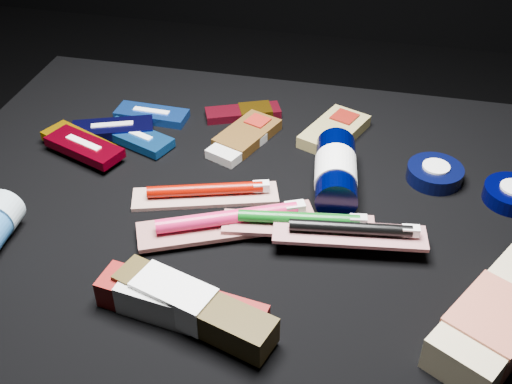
# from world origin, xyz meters

# --- Properties ---
(ground) EXTENTS (3.00, 3.00, 0.00)m
(ground) POSITION_xyz_m (0.00, 0.00, 0.00)
(ground) COLOR black
(ground) RESTS_ON ground
(cloth_table) EXTENTS (0.98, 0.78, 0.40)m
(cloth_table) POSITION_xyz_m (0.00, 0.00, 0.20)
(cloth_table) COLOR black
(cloth_table) RESTS_ON ground
(luna_bar_0) EXTENTS (0.13, 0.05, 0.02)m
(luna_bar_0) POSITION_xyz_m (-0.21, 0.20, 0.41)
(luna_bar_0) COLOR #1541A0
(luna_bar_0) RESTS_ON cloth_table
(luna_bar_1) EXTENTS (0.14, 0.09, 0.02)m
(luna_bar_1) POSITION_xyz_m (-0.21, 0.12, 0.41)
(luna_bar_1) COLOR #144E9A
(luna_bar_1) RESTS_ON cloth_table
(luna_bar_2) EXTENTS (0.14, 0.09, 0.02)m
(luna_bar_2) POSITION_xyz_m (-0.26, 0.13, 0.41)
(luna_bar_2) COLOR black
(luna_bar_2) RESTS_ON cloth_table
(luna_bar_3) EXTENTS (0.14, 0.10, 0.02)m
(luna_bar_3) POSITION_xyz_m (-0.29, 0.08, 0.42)
(luna_bar_3) COLOR #C88701
(luna_bar_3) RESTS_ON cloth_table
(luna_bar_4) EXTENTS (0.14, 0.09, 0.02)m
(luna_bar_4) POSITION_xyz_m (-0.28, 0.07, 0.42)
(luna_bar_4) COLOR maroon
(luna_bar_4) RESTS_ON cloth_table
(clif_bar_0) EXTENTS (0.10, 0.13, 0.02)m
(clif_bar_0) POSITION_xyz_m (-0.03, 0.18, 0.41)
(clif_bar_0) COLOR #4B2F10
(clif_bar_0) RESTS_ON cloth_table
(clif_bar_1) EXTENTS (0.09, 0.11, 0.02)m
(clif_bar_1) POSITION_xyz_m (-0.04, 0.14, 0.41)
(clif_bar_1) COLOR silver
(clif_bar_1) RESTS_ON cloth_table
(clif_bar_2) EXTENTS (0.11, 0.15, 0.02)m
(clif_bar_2) POSITION_xyz_m (0.11, 0.22, 0.41)
(clif_bar_2) COLOR olive
(clif_bar_2) RESTS_ON cloth_table
(power_bar) EXTENTS (0.14, 0.09, 0.02)m
(power_bar) POSITION_xyz_m (-0.05, 0.25, 0.41)
(power_bar) COLOR maroon
(power_bar) RESTS_ON cloth_table
(lotion_bottle) EXTENTS (0.08, 0.20, 0.06)m
(lotion_bottle) POSITION_xyz_m (0.12, 0.07, 0.43)
(lotion_bottle) COLOR black
(lotion_bottle) RESTS_ON cloth_table
(cream_tin_upper) EXTENTS (0.08, 0.08, 0.03)m
(cream_tin_upper) POSITION_xyz_m (0.27, 0.13, 0.41)
(cream_tin_upper) COLOR black
(cream_tin_upper) RESTS_ON cloth_table
(cream_tin_lower) EXTENTS (0.08, 0.08, 0.03)m
(cream_tin_lower) POSITION_xyz_m (0.38, 0.10, 0.41)
(cream_tin_lower) COLOR black
(cream_tin_lower) RESTS_ON cloth_table
(bodywash_bottle) EXTENTS (0.18, 0.23, 0.05)m
(bodywash_bottle) POSITION_xyz_m (0.34, -0.16, 0.42)
(bodywash_bottle) COLOR #C7B68B
(bodywash_bottle) RESTS_ON cloth_table
(toothbrush_pack_0) EXTENTS (0.22, 0.11, 0.02)m
(toothbrush_pack_0) POSITION_xyz_m (-0.06, 0.01, 0.41)
(toothbrush_pack_0) COLOR silver
(toothbrush_pack_0) RESTS_ON cloth_table
(toothbrush_pack_1) EXTENTS (0.25, 0.15, 0.03)m
(toothbrush_pack_1) POSITION_xyz_m (-0.01, -0.06, 0.42)
(toothbrush_pack_1) COLOR #A6A19B
(toothbrush_pack_1) RESTS_ON cloth_table
(toothbrush_pack_2) EXTENTS (0.21, 0.08, 0.02)m
(toothbrush_pack_2) POSITION_xyz_m (0.09, -0.04, 0.42)
(toothbrush_pack_2) COLOR #B1AAA5
(toothbrush_pack_2) RESTS_ON cloth_table
(toothbrush_pack_3) EXTENTS (0.21, 0.07, 0.02)m
(toothbrush_pack_3) POSITION_xyz_m (0.16, -0.06, 0.43)
(toothbrush_pack_3) COLOR #BAB5AE
(toothbrush_pack_3) RESTS_ON cloth_table
(toothpaste_carton_red) EXTENTS (0.21, 0.08, 0.04)m
(toothpaste_carton_red) POSITION_xyz_m (-0.03, -0.22, 0.42)
(toothpaste_carton_red) COLOR maroon
(toothpaste_carton_red) RESTS_ON cloth_table
(toothpaste_carton_green) EXTENTS (0.21, 0.11, 0.04)m
(toothpaste_carton_green) POSITION_xyz_m (-0.02, -0.22, 0.42)
(toothpaste_carton_green) COLOR #34290E
(toothpaste_carton_green) RESTS_ON cloth_table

